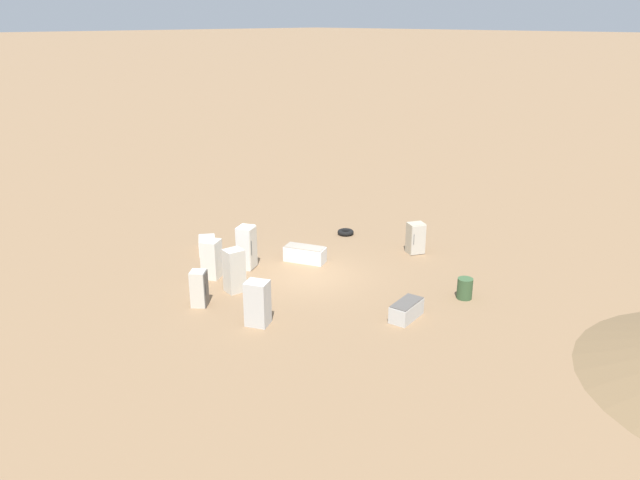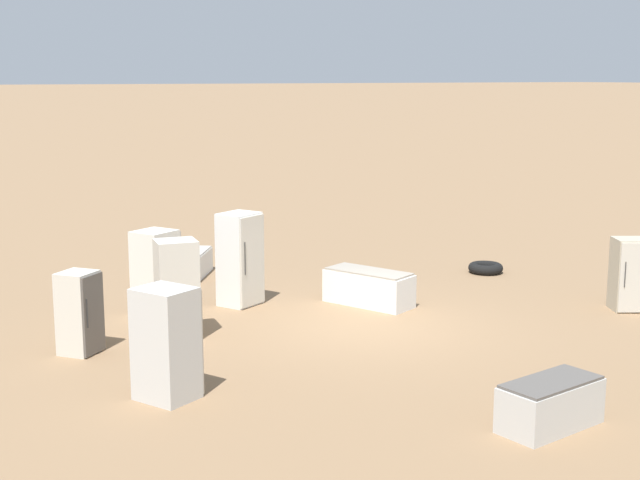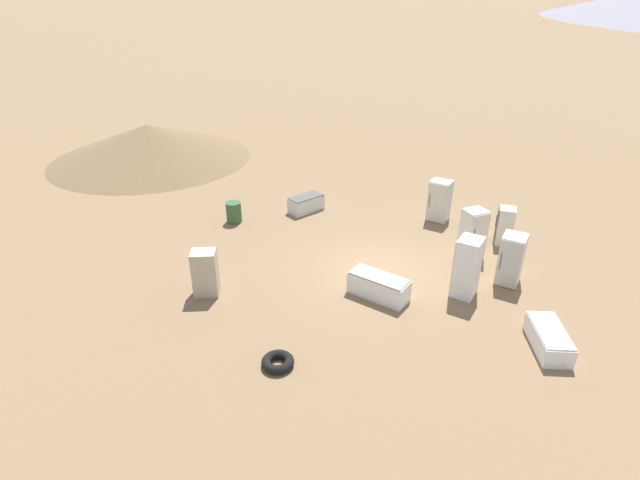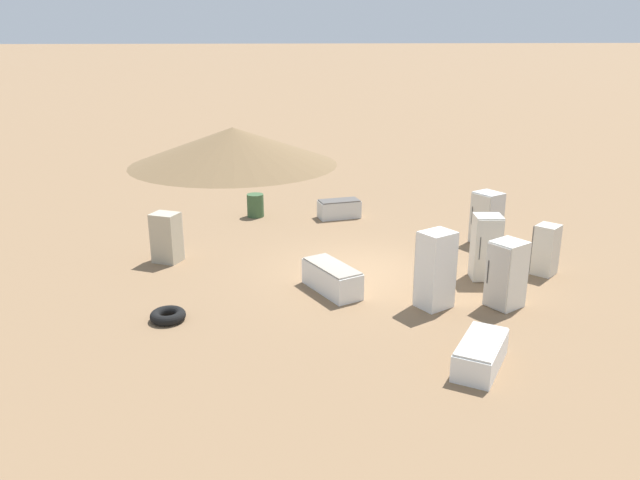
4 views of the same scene
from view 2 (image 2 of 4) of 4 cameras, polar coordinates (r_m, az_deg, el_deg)
The scene contains 11 objects.
ground_plane at distance 17.00m, azimuth 2.94°, elevation -5.55°, with size 1000.00×1000.00×0.00m, color #846647.
discarded_fridge_0 at distance 18.53m, azimuth 3.13°, elevation -3.06°, with size 1.42×2.00×0.72m.
discarded_fridge_1 at distance 12.58m, azimuth 14.53°, elevation -10.13°, with size 1.59×0.92×0.67m.
discarded_fridge_2 at distance 16.31m, azimuth -9.15°, elevation -3.10°, with size 0.81×0.79×1.80m.
discarded_fridge_3 at distance 13.27m, azimuth -9.79°, elevation -6.56°, with size 1.00×1.03×1.67m.
discarded_fridge_4 at distance 18.08m, azimuth -10.45°, elevation -2.01°, with size 1.02×0.98×1.67m.
discarded_fridge_5 at distance 18.44m, azimuth -5.14°, elevation -1.23°, with size 0.99×0.96×1.93m.
discarded_fridge_6 at distance 21.31m, azimuth -8.39°, elevation -1.54°, with size 1.60×1.83×0.59m.
discarded_fridge_7 at distance 15.76m, azimuth -15.14°, elevation -4.52°, with size 0.83×0.83×1.42m.
discarded_fridge_8 at distance 19.08m, azimuth 19.33°, elevation -2.09°, with size 0.95×0.92×1.47m.
scrap_tire at distance 21.87m, azimuth 10.55°, elevation -1.77°, with size 0.83×0.83×0.24m.
Camera 2 is at (-8.62, -13.88, 4.69)m, focal length 50.00 mm.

